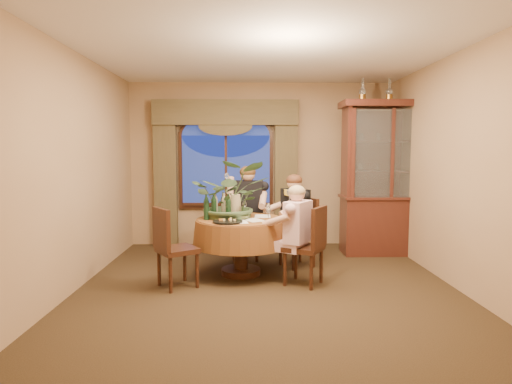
{
  "coord_description": "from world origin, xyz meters",
  "views": [
    {
      "loc": [
        -0.23,
        -4.93,
        1.63
      ],
      "look_at": [
        -0.12,
        0.62,
        1.1
      ],
      "focal_mm": 30.0,
      "sensor_mm": 36.0,
      "label": 1
    }
  ],
  "objects_px": {
    "chair_right": "(303,246)",
    "centerpiece_plant": "(231,170)",
    "oil_lamp_right": "(416,90)",
    "wine_bottle_2": "(228,207)",
    "oil_lamp_center": "(389,90)",
    "chair_back_right": "(297,233)",
    "stoneware_vase": "(236,206)",
    "person_scarf": "(295,220)",
    "oil_lamp_left": "(362,90)",
    "wine_bottle_4": "(224,205)",
    "china_cabinet": "(387,179)",
    "person_back": "(248,213)",
    "chair_front_left": "(178,248)",
    "wine_bottle_3": "(224,205)",
    "dining_table": "(241,247)",
    "chair_back": "(246,228)",
    "wine_bottle_5": "(214,206)",
    "olive_bowl": "(242,217)",
    "wine_bottle_1": "(215,205)",
    "person_pink": "(298,235)",
    "wine_bottle_0": "(206,207)"
  },
  "relations": [
    {
      "from": "chair_right",
      "to": "centerpiece_plant",
      "type": "distance_m",
      "value": 1.4
    },
    {
      "from": "oil_lamp_right",
      "to": "wine_bottle_2",
      "type": "xyz_separation_m",
      "value": [
        -2.87,
        -1.18,
        -1.66
      ]
    },
    {
      "from": "oil_lamp_center",
      "to": "chair_back_right",
      "type": "height_order",
      "value": "oil_lamp_center"
    },
    {
      "from": "stoneware_vase",
      "to": "person_scarf",
      "type": "bearing_deg",
      "value": 20.73
    },
    {
      "from": "oil_lamp_left",
      "to": "wine_bottle_4",
      "type": "relative_size",
      "value": 1.03
    },
    {
      "from": "china_cabinet",
      "to": "person_back",
      "type": "height_order",
      "value": "china_cabinet"
    },
    {
      "from": "oil_lamp_left",
      "to": "chair_front_left",
      "type": "bearing_deg",
      "value": -148.09
    },
    {
      "from": "wine_bottle_2",
      "to": "wine_bottle_3",
      "type": "xyz_separation_m",
      "value": [
        -0.06,
        0.11,
        0.0
      ]
    },
    {
      "from": "oil_lamp_right",
      "to": "chair_back_right",
      "type": "relative_size",
      "value": 0.35
    },
    {
      "from": "dining_table",
      "to": "chair_back_right",
      "type": "relative_size",
      "value": 1.32
    },
    {
      "from": "chair_back",
      "to": "wine_bottle_2",
      "type": "bearing_deg",
      "value": 80.07
    },
    {
      "from": "chair_back_right",
      "to": "wine_bottle_5",
      "type": "xyz_separation_m",
      "value": [
        -1.14,
        -0.42,
        0.44
      ]
    },
    {
      "from": "person_scarf",
      "to": "olive_bowl",
      "type": "height_order",
      "value": "person_scarf"
    },
    {
      "from": "wine_bottle_1",
      "to": "person_back",
      "type": "bearing_deg",
      "value": 58.41
    },
    {
      "from": "chair_back_right",
      "to": "person_back",
      "type": "distance_m",
      "value": 0.85
    },
    {
      "from": "person_pink",
      "to": "wine_bottle_4",
      "type": "bearing_deg",
      "value": 89.37
    },
    {
      "from": "oil_lamp_right",
      "to": "chair_front_left",
      "type": "xyz_separation_m",
      "value": [
        -3.46,
        -1.63,
        -2.1
      ]
    },
    {
      "from": "chair_front_left",
      "to": "wine_bottle_4",
      "type": "relative_size",
      "value": 2.91
    },
    {
      "from": "stoneware_vase",
      "to": "wine_bottle_1",
      "type": "height_order",
      "value": "wine_bottle_1"
    },
    {
      "from": "dining_table",
      "to": "chair_back",
      "type": "distance_m",
      "value": 0.84
    },
    {
      "from": "olive_bowl",
      "to": "wine_bottle_0",
      "type": "height_order",
      "value": "wine_bottle_0"
    },
    {
      "from": "wine_bottle_0",
      "to": "wine_bottle_3",
      "type": "height_order",
      "value": "same"
    },
    {
      "from": "chair_front_left",
      "to": "chair_back",
      "type": "bearing_deg",
      "value": 114.65
    },
    {
      "from": "dining_table",
      "to": "oil_lamp_center",
      "type": "xyz_separation_m",
      "value": [
        2.29,
        1.13,
        2.2
      ]
    },
    {
      "from": "chair_right",
      "to": "chair_back",
      "type": "relative_size",
      "value": 1.0
    },
    {
      "from": "wine_bottle_1",
      "to": "chair_front_left",
      "type": "bearing_deg",
      "value": -123.41
    },
    {
      "from": "chair_back_right",
      "to": "wine_bottle_4",
      "type": "distance_m",
      "value": 1.14
    },
    {
      "from": "person_pink",
      "to": "wine_bottle_2",
      "type": "relative_size",
      "value": 3.72
    },
    {
      "from": "chair_front_left",
      "to": "person_back",
      "type": "height_order",
      "value": "person_back"
    },
    {
      "from": "oil_lamp_center",
      "to": "chair_front_left",
      "type": "bearing_deg",
      "value": -151.77
    },
    {
      "from": "oil_lamp_left",
      "to": "chair_right",
      "type": "relative_size",
      "value": 0.35
    },
    {
      "from": "dining_table",
      "to": "wine_bottle_2",
      "type": "xyz_separation_m",
      "value": [
        -0.16,
        -0.05,
        0.54
      ]
    },
    {
      "from": "person_pink",
      "to": "wine_bottle_5",
      "type": "height_order",
      "value": "person_pink"
    },
    {
      "from": "oil_lamp_center",
      "to": "oil_lamp_right",
      "type": "bearing_deg",
      "value": 0.0
    },
    {
      "from": "chair_back",
      "to": "wine_bottle_3",
      "type": "height_order",
      "value": "wine_bottle_3"
    },
    {
      "from": "chair_back",
      "to": "olive_bowl",
      "type": "height_order",
      "value": "chair_back"
    },
    {
      "from": "chair_back_right",
      "to": "chair_front_left",
      "type": "height_order",
      "value": "same"
    },
    {
      "from": "oil_lamp_left",
      "to": "wine_bottle_5",
      "type": "xyz_separation_m",
      "value": [
        -2.22,
        -1.14,
        -1.66
      ]
    },
    {
      "from": "wine_bottle_1",
      "to": "centerpiece_plant",
      "type": "bearing_deg",
      "value": 4.09
    },
    {
      "from": "oil_lamp_right",
      "to": "centerpiece_plant",
      "type": "height_order",
      "value": "oil_lamp_right"
    },
    {
      "from": "dining_table",
      "to": "wine_bottle_3",
      "type": "distance_m",
      "value": 0.59
    },
    {
      "from": "oil_lamp_right",
      "to": "person_scarf",
      "type": "relative_size",
      "value": 0.26
    },
    {
      "from": "china_cabinet",
      "to": "wine_bottle_1",
      "type": "bearing_deg",
      "value": -158.95
    },
    {
      "from": "dining_table",
      "to": "oil_lamp_left",
      "type": "relative_size",
      "value": 3.72
    },
    {
      "from": "chair_back",
      "to": "wine_bottle_3",
      "type": "relative_size",
      "value": 2.91
    },
    {
      "from": "chair_back",
      "to": "wine_bottle_5",
      "type": "height_order",
      "value": "wine_bottle_5"
    },
    {
      "from": "china_cabinet",
      "to": "oil_lamp_center",
      "type": "relative_size",
      "value": 7.07
    },
    {
      "from": "person_pink",
      "to": "wine_bottle_5",
      "type": "relative_size",
      "value": 3.72
    },
    {
      "from": "wine_bottle_2",
      "to": "centerpiece_plant",
      "type": "bearing_deg",
      "value": 78.33
    },
    {
      "from": "oil_lamp_center",
      "to": "wine_bottle_3",
      "type": "bearing_deg",
      "value": -157.08
    }
  ]
}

